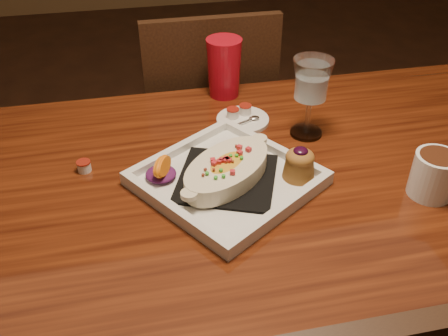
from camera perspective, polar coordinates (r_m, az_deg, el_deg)
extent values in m
cube|color=maroon|center=(1.08, 3.81, -2.35)|extent=(1.50, 0.90, 0.04)
cylinder|color=black|center=(1.63, -24.16, -7.61)|extent=(0.07, 0.07, 0.71)
cylinder|color=black|center=(1.82, 20.96, -1.64)|extent=(0.07, 0.07, 0.71)
cube|color=black|center=(1.80, -2.36, 4.25)|extent=(0.42, 0.42, 0.04)
cylinder|color=black|center=(2.09, 1.58, 1.92)|extent=(0.04, 0.04, 0.45)
cylinder|color=black|center=(2.05, -7.73, 0.80)|extent=(0.04, 0.04, 0.45)
cylinder|color=black|center=(1.83, 4.02, -3.96)|extent=(0.04, 0.04, 0.45)
cylinder|color=black|center=(1.78, -6.64, -5.40)|extent=(0.04, 0.04, 0.45)
cube|color=black|center=(1.51, -1.32, 8.59)|extent=(0.40, 0.03, 0.46)
cube|color=silver|center=(1.05, 0.34, -1.56)|extent=(0.44, 0.44, 0.01)
cube|color=black|center=(1.04, 0.34, -1.17)|extent=(0.26, 0.26, 0.01)
ellipsoid|color=gold|center=(1.03, 0.35, -0.11)|extent=(0.22, 0.21, 0.04)
ellipsoid|color=#52124B|center=(1.05, -7.22, -0.67)|extent=(0.07, 0.07, 0.02)
cone|color=brown|center=(1.05, 8.57, 0.12)|extent=(0.07, 0.07, 0.05)
ellipsoid|color=brown|center=(1.04, 8.69, 1.24)|extent=(0.06, 0.06, 0.03)
ellipsoid|color=black|center=(1.03, 8.76, 1.92)|extent=(0.03, 0.03, 0.01)
cylinder|color=silver|center=(1.08, 22.84, -0.75)|extent=(0.09, 0.09, 0.09)
cylinder|color=#391C0F|center=(1.06, 23.31, 0.91)|extent=(0.07, 0.07, 0.02)
cylinder|color=silver|center=(1.23, 9.34, 4.04)|extent=(0.08, 0.08, 0.01)
cylinder|color=silver|center=(1.21, 9.55, 5.86)|extent=(0.01, 0.01, 0.09)
cone|color=silver|center=(1.16, 10.01, 9.85)|extent=(0.09, 0.09, 0.10)
cylinder|color=silver|center=(1.26, 2.15, 5.52)|extent=(0.13, 0.13, 0.01)
cylinder|color=silver|center=(1.26, 1.01, 6.25)|extent=(0.03, 0.03, 0.02)
cylinder|color=maroon|center=(1.25, 1.02, 6.74)|extent=(0.03, 0.03, 0.00)
cylinder|color=silver|center=(1.28, 2.44, 6.65)|extent=(0.03, 0.03, 0.02)
cylinder|color=maroon|center=(1.27, 2.45, 7.14)|extent=(0.03, 0.03, 0.00)
cylinder|color=silver|center=(1.13, -15.69, 0.15)|extent=(0.03, 0.03, 0.02)
cylinder|color=maroon|center=(1.12, -15.79, 0.65)|extent=(0.03, 0.03, 0.00)
cone|color=#B30C1D|center=(1.36, 0.01, 11.39)|extent=(0.10, 0.10, 0.16)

